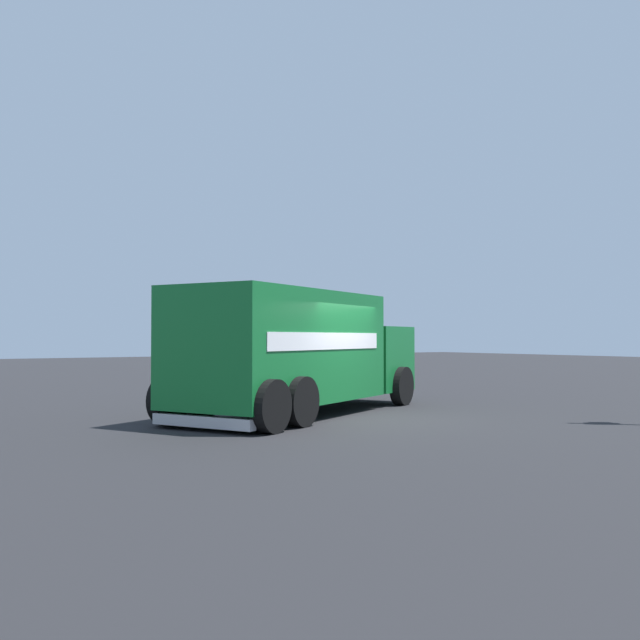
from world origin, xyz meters
TOP-DOWN VIEW (x-y plane):
  - ground_plane at (0.00, 0.00)m, footprint 100.00×100.00m
  - delivery_truck at (1.57, 0.74)m, footprint 5.74×7.97m
  - sedan_silver at (10.06, -6.08)m, footprint 2.23×4.40m

SIDE VIEW (x-z plane):
  - ground_plane at x=0.00m, z-range 0.00..0.00m
  - sedan_silver at x=10.06m, z-range -0.03..1.28m
  - delivery_truck at x=1.57m, z-range 0.06..2.84m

